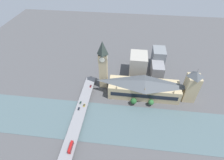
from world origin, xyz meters
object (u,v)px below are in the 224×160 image
(car_northbound_lead, at_px, (91,86))
(car_southbound_lead, at_px, (79,109))
(victoria_tower, at_px, (191,86))
(double_decker_bus_lead, at_px, (71,147))
(parliament_hall, at_px, (144,88))
(car_northbound_mid, at_px, (84,105))
(clock_tower, at_px, (103,64))
(car_northbound_tail, at_px, (81,103))
(road_bridge, at_px, (79,117))

(car_northbound_lead, relative_size, car_southbound_lead, 1.13)
(victoria_tower, xyz_separation_m, double_decker_bus_lead, (-85.70, 125.71, -13.76))
(double_decker_bus_lead, bearing_deg, parliament_hall, -39.27)
(car_northbound_lead, height_order, car_northbound_mid, car_northbound_mid)
(car_northbound_lead, distance_m, car_southbound_lead, 39.86)
(parliament_hall, xyz_separation_m, victoria_tower, (0.06, -55.68, 9.30))
(clock_tower, xyz_separation_m, double_decker_bus_lead, (-97.63, 16.75, -28.32))
(car_northbound_tail, distance_m, car_southbound_lead, 9.26)
(parliament_hall, xyz_separation_m, car_northbound_tail, (-28.28, 75.56, -6.41))
(car_northbound_mid, bearing_deg, car_southbound_lead, 138.68)
(parliament_hall, distance_m, victoria_tower, 56.46)
(double_decker_bus_lead, distance_m, car_northbound_tail, 57.66)
(car_northbound_lead, xyz_separation_m, car_northbound_mid, (-33.68, 0.56, 0.06))
(double_decker_bus_lead, xyz_separation_m, car_northbound_mid, (53.89, 0.21, -1.89))
(parliament_hall, distance_m, road_bridge, 87.85)
(victoria_tower, bearing_deg, clock_tower, 83.76)
(parliament_hall, relative_size, double_decker_bus_lead, 7.60)
(road_bridge, xyz_separation_m, double_decker_bus_lead, (-37.25, -2.85, 3.63))
(parliament_hall, xyz_separation_m, car_northbound_mid, (-31.76, 70.23, -6.35))
(clock_tower, xyz_separation_m, road_bridge, (-60.38, 19.60, -31.96))
(victoria_tower, bearing_deg, car_northbound_lead, 89.15)
(parliament_hall, relative_size, clock_tower, 1.30)
(road_bridge, relative_size, car_northbound_tail, 34.53)
(car_northbound_mid, relative_size, car_northbound_tail, 1.02)
(clock_tower, bearing_deg, car_northbound_lead, 121.52)
(car_northbound_mid, distance_m, car_northbound_tail, 6.37)
(car_northbound_lead, relative_size, car_northbound_mid, 1.15)
(car_northbound_lead, relative_size, car_northbound_tail, 1.17)
(clock_tower, bearing_deg, victoria_tower, -96.24)
(road_bridge, relative_size, car_northbound_mid, 33.71)
(car_northbound_tail, bearing_deg, clock_tower, -28.97)
(road_bridge, bearing_deg, car_northbound_tail, 7.62)
(car_northbound_tail, bearing_deg, car_northbound_lead, -11.05)
(road_bridge, xyz_separation_m, car_northbound_lead, (50.32, -3.21, 1.69))
(car_northbound_tail, height_order, car_southbound_lead, car_northbound_tail)
(car_southbound_lead, bearing_deg, car_northbound_lead, -8.13)
(road_bridge, xyz_separation_m, car_northbound_mid, (16.64, -2.65, 1.74))
(parliament_hall, xyz_separation_m, road_bridge, (-48.40, 72.87, -8.10))
(clock_tower, relative_size, road_bridge, 0.49)
(car_northbound_lead, bearing_deg, car_northbound_tail, 168.95)
(parliament_hall, relative_size, car_southbound_lead, 21.21)
(victoria_tower, height_order, car_southbound_lead, victoria_tower)
(road_bridge, distance_m, car_northbound_mid, 16.94)
(victoria_tower, bearing_deg, car_northbound_tail, 102.18)
(road_bridge, distance_m, double_decker_bus_lead, 37.53)
(double_decker_bus_lead, height_order, car_northbound_lead, double_decker_bus_lead)
(parliament_hall, height_order, clock_tower, clock_tower)
(car_southbound_lead, bearing_deg, clock_tower, -23.99)
(clock_tower, distance_m, double_decker_bus_lead, 103.02)
(clock_tower, distance_m, road_bridge, 71.07)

